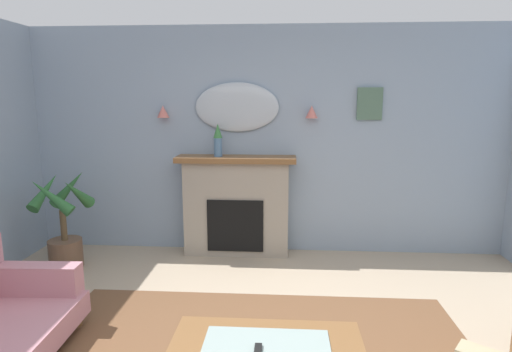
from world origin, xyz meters
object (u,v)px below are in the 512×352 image
object	(u,v)px
mantel_vase_right	(218,140)
framed_picture	(370,104)
fireplace	(236,207)
wall_sconce_left	(163,112)
wall_sconce_right	(312,112)
wall_mirror	(237,107)
potted_plant_tall_palm	(63,225)

from	to	relation	value
mantel_vase_right	framed_picture	bearing A→B (deg)	6.04
fireplace	wall_sconce_left	bearing A→B (deg)	173.84
wall_sconce_right	framed_picture	size ratio (longest dim) A/B	0.39
framed_picture	wall_mirror	bearing A→B (deg)	-179.62
fireplace	potted_plant_tall_palm	distance (m)	1.88
fireplace	wall_sconce_right	bearing A→B (deg)	6.16
mantel_vase_right	wall_mirror	bearing A→B (deg)	40.36
wall_mirror	potted_plant_tall_palm	xyz separation A→B (m)	(-1.81, -0.67, -1.23)
mantel_vase_right	wall_sconce_left	xyz separation A→B (m)	(-0.65, 0.12, 0.31)
potted_plant_tall_palm	wall_sconce_left	bearing A→B (deg)	32.89
fireplace	wall_sconce_left	size ratio (longest dim) A/B	9.71
fireplace	wall_sconce_right	world-z (taller)	wall_sconce_right
wall_sconce_left	wall_sconce_right	bearing A→B (deg)	0.00
framed_picture	potted_plant_tall_palm	size ratio (longest dim) A/B	0.34
wall_mirror	wall_sconce_left	size ratio (longest dim) A/B	6.86
mantel_vase_right	framed_picture	world-z (taller)	framed_picture
wall_sconce_left	framed_picture	size ratio (longest dim) A/B	0.39
wall_sconce_right	framed_picture	world-z (taller)	framed_picture
wall_sconce_left	fireplace	bearing A→B (deg)	-6.16
wall_mirror	potted_plant_tall_palm	size ratio (longest dim) A/B	0.90
fireplace	framed_picture	size ratio (longest dim) A/B	3.78
wall_sconce_right	potted_plant_tall_palm	bearing A→B (deg)	-166.89
wall_sconce_right	potted_plant_tall_palm	world-z (taller)	wall_sconce_right
wall_mirror	wall_sconce_right	xyz separation A→B (m)	(0.85, -0.05, -0.05)
fireplace	potted_plant_tall_palm	xyz separation A→B (m)	(-1.81, -0.53, -0.09)
wall_sconce_right	wall_mirror	bearing A→B (deg)	176.63
fireplace	mantel_vase_right	bearing A→B (deg)	-171.94
fireplace	wall_sconce_left	xyz separation A→B (m)	(-0.85, 0.09, 1.09)
mantel_vase_right	wall_mirror	distance (m)	0.44
wall_sconce_left	wall_sconce_right	size ratio (longest dim) A/B	1.00
wall_sconce_right	wall_sconce_left	bearing A→B (deg)	180.00
wall_mirror	wall_sconce_left	world-z (taller)	wall_mirror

